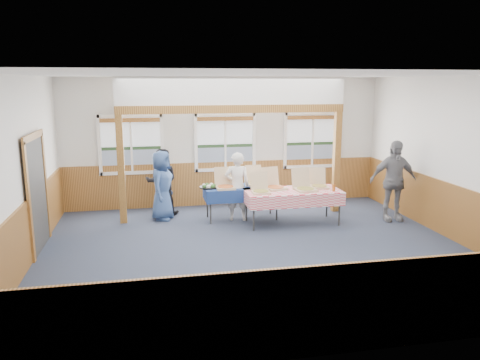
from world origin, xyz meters
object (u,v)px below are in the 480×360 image
table_left (242,189)px  person_grey (393,181)px  woman_black (162,182)px  table_right (293,192)px  woman_white (237,186)px  man_blue (162,185)px

table_left → person_grey: 3.41m
woman_black → person_grey: person_grey is taller
table_right → woman_black: size_ratio=1.40×
table_left → person_grey: (3.31, -0.77, 0.22)m
woman_white → man_blue: bearing=-3.0°
man_blue → person_grey: 5.20m
person_grey → woman_white: bearing=173.7°
man_blue → person_grey: person_grey is taller
table_right → woman_white: woman_white is taller
table_right → person_grey: person_grey is taller
woman_white → man_blue: size_ratio=0.99×
woman_black → person_grey: bearing=170.0°
woman_white → woman_black: size_ratio=0.99×
table_left → man_blue: man_blue is taller
table_right → man_blue: size_ratio=1.39×
woman_white → person_grey: bearing=178.5°
man_blue → table_left: bearing=-79.7°
person_grey → table_right: bearing=-179.5°
table_left → woman_black: (-1.77, 0.74, 0.09)m
woman_white → woman_black: 1.84m
table_right → man_blue: 2.94m
table_left → person_grey: size_ratio=0.98×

